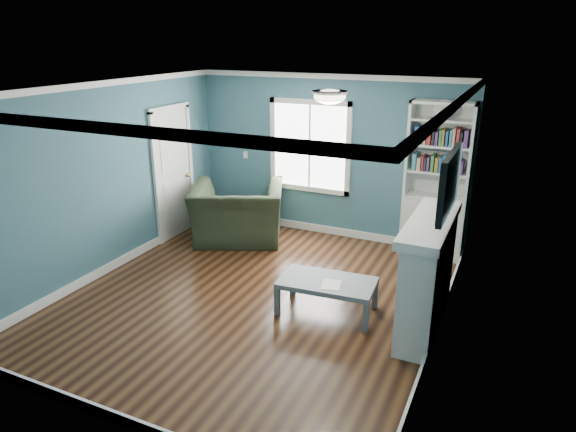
% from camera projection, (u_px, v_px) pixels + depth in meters
% --- Properties ---
extents(floor, '(5.00, 5.00, 0.00)m').
position_uv_depth(floor, '(255.00, 297.00, 6.54)').
color(floor, black).
rests_on(floor, ground).
extents(room_walls, '(5.00, 5.00, 5.00)m').
position_uv_depth(room_walls, '(252.00, 177.00, 6.01)').
color(room_walls, '#336171').
rests_on(room_walls, ground).
extents(trim, '(4.50, 5.00, 2.60)m').
position_uv_depth(trim, '(253.00, 205.00, 6.12)').
color(trim, white).
rests_on(trim, ground).
extents(window, '(1.40, 0.06, 1.50)m').
position_uv_depth(window, '(310.00, 146.00, 8.30)').
color(window, white).
rests_on(window, room_walls).
extents(bookshelf, '(0.90, 0.35, 2.31)m').
position_uv_depth(bookshelf, '(435.00, 197.00, 7.50)').
color(bookshelf, silver).
rests_on(bookshelf, ground).
extents(fireplace, '(0.44, 1.58, 1.30)m').
position_uv_depth(fireplace, '(428.00, 276.00, 5.67)').
color(fireplace, black).
rests_on(fireplace, ground).
extents(tv, '(0.06, 1.10, 0.65)m').
position_uv_depth(tv, '(450.00, 183.00, 5.26)').
color(tv, black).
rests_on(tv, fireplace).
extents(door, '(0.12, 0.98, 2.17)m').
position_uv_depth(door, '(173.00, 172.00, 8.26)').
color(door, silver).
rests_on(door, ground).
extents(ceiling_fixture, '(0.38, 0.38, 0.15)m').
position_uv_depth(ceiling_fixture, '(330.00, 96.00, 5.41)').
color(ceiling_fixture, white).
rests_on(ceiling_fixture, room_walls).
extents(light_switch, '(0.08, 0.01, 0.12)m').
position_uv_depth(light_switch, '(245.00, 155.00, 8.85)').
color(light_switch, white).
rests_on(light_switch, room_walls).
extents(recliner, '(1.66, 1.41, 1.23)m').
position_uv_depth(recliner, '(237.00, 204.00, 8.16)').
color(recliner, black).
rests_on(recliner, ground).
extents(coffee_table, '(1.17, 0.70, 0.41)m').
position_uv_depth(coffee_table, '(327.00, 285.00, 6.09)').
color(coffee_table, '#535C64').
rests_on(coffee_table, ground).
extents(paper_sheet, '(0.27, 0.31, 0.00)m').
position_uv_depth(paper_sheet, '(331.00, 285.00, 5.97)').
color(paper_sheet, white).
rests_on(paper_sheet, coffee_table).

